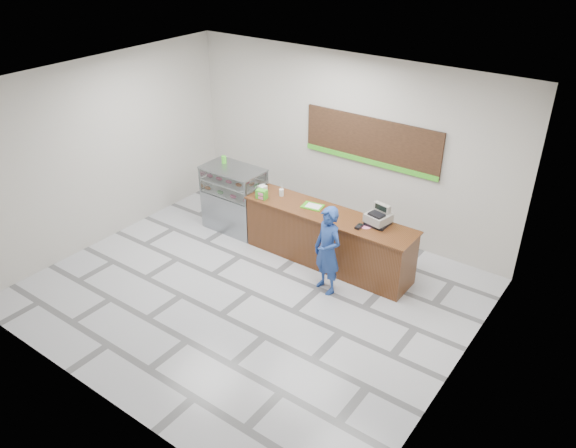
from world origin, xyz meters
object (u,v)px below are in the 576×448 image
Objects in this scene: display_case at (234,198)px; serving_tray at (313,206)px; sales_counter at (328,238)px; customer at (328,250)px; cash_register at (379,217)px.

serving_tray is at bearing 1.46° from display_case.
customer is (0.44, -0.72, 0.27)m from sales_counter.
serving_tray is 1.15m from customer.
customer is (-0.44, -0.89, -0.37)m from cash_register.
customer is at bearing -58.37° from sales_counter.
customer reaches higher than serving_tray.
sales_counter is 0.89m from customer.
serving_tray is at bearing -162.62° from cash_register.
display_case is 2.76m from customer.
cash_register is 1.08× the size of serving_tray.
display_case is 1.88m from serving_tray.
sales_counter is 1.11m from cash_register.
sales_counter is at bearing 140.39° from customer.
display_case is 3.15m from cash_register.
customer reaches higher than display_case.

